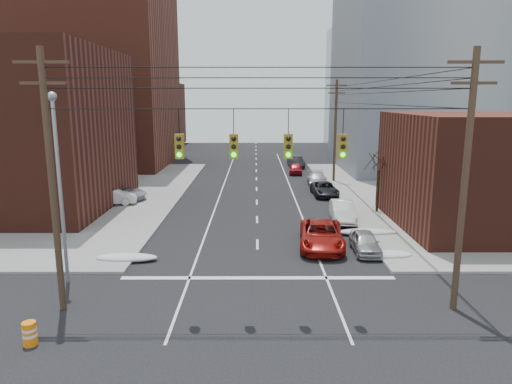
{
  "coord_description": "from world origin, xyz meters",
  "views": [
    {
      "loc": [
        -0.13,
        -15.45,
        8.98
      ],
      "look_at": [
        -0.09,
        13.81,
        3.0
      ],
      "focal_mm": 32.0,
      "sensor_mm": 36.0,
      "label": 1
    }
  ],
  "objects_px": {
    "parked_car_d": "(318,179)",
    "lot_car_c": "(34,204)",
    "construction_barrel": "(30,333)",
    "parked_car_e": "(296,169)",
    "parked_car_c": "(325,189)",
    "parked_car_b": "(343,211)",
    "lot_car_b": "(118,192)",
    "lot_car_d": "(52,192)",
    "parked_car_f": "(296,162)",
    "red_pickup": "(322,235)",
    "parked_car_a": "(365,242)",
    "lot_car_a": "(111,197)"
  },
  "relations": [
    {
      "from": "parked_car_e",
      "to": "lot_car_b",
      "type": "bearing_deg",
      "value": -133.17
    },
    {
      "from": "parked_car_d",
      "to": "parked_car_f",
      "type": "relative_size",
      "value": 1.08
    },
    {
      "from": "lot_car_d",
      "to": "red_pickup",
      "type": "bearing_deg",
      "value": -98.88
    },
    {
      "from": "parked_car_e",
      "to": "parked_car_f",
      "type": "xyz_separation_m",
      "value": [
        0.5,
        5.53,
        0.09
      ]
    },
    {
      "from": "parked_car_b",
      "to": "lot_car_d",
      "type": "bearing_deg",
      "value": 168.29
    },
    {
      "from": "parked_car_a",
      "to": "lot_car_b",
      "type": "distance_m",
      "value": 23.23
    },
    {
      "from": "parked_car_a",
      "to": "parked_car_f",
      "type": "xyz_separation_m",
      "value": [
        -1.1,
        34.55,
        0.11
      ]
    },
    {
      "from": "parked_car_a",
      "to": "lot_car_c",
      "type": "xyz_separation_m",
      "value": [
        -24.01,
        9.17,
        0.24
      ]
    },
    {
      "from": "parked_car_e",
      "to": "lot_car_d",
      "type": "xyz_separation_m",
      "value": [
        -23.13,
        -15.01,
        0.21
      ]
    },
    {
      "from": "parked_car_d",
      "to": "lot_car_b",
      "type": "bearing_deg",
      "value": -156.47
    },
    {
      "from": "parked_car_b",
      "to": "lot_car_b",
      "type": "xyz_separation_m",
      "value": [
        -18.71,
        6.67,
        0.07
      ]
    },
    {
      "from": "red_pickup",
      "to": "parked_car_c",
      "type": "xyz_separation_m",
      "value": [
        2.46,
        15.24,
        -0.13
      ]
    },
    {
      "from": "parked_car_e",
      "to": "lot_car_b",
      "type": "height_order",
      "value": "lot_car_b"
    },
    {
      "from": "parked_car_a",
      "to": "lot_car_d",
      "type": "bearing_deg",
      "value": 152.0
    },
    {
      "from": "parked_car_d",
      "to": "parked_car_f",
      "type": "xyz_separation_m",
      "value": [
        -1.1,
        13.46,
        0.04
      ]
    },
    {
      "from": "parked_car_b",
      "to": "lot_car_a",
      "type": "height_order",
      "value": "lot_car_a"
    },
    {
      "from": "parked_car_e",
      "to": "parked_car_f",
      "type": "height_order",
      "value": "parked_car_f"
    },
    {
      "from": "red_pickup",
      "to": "parked_car_b",
      "type": "height_order",
      "value": "red_pickup"
    },
    {
      "from": "parked_car_b",
      "to": "lot_car_b",
      "type": "bearing_deg",
      "value": 164.29
    },
    {
      "from": "parked_car_d",
      "to": "construction_barrel",
      "type": "distance_m",
      "value": 34.87
    },
    {
      "from": "parked_car_e",
      "to": "lot_car_c",
      "type": "relative_size",
      "value": 0.77
    },
    {
      "from": "parked_car_c",
      "to": "parked_car_f",
      "type": "xyz_separation_m",
      "value": [
        -1.1,
        18.38,
        0.09
      ]
    },
    {
      "from": "parked_car_c",
      "to": "parked_car_d",
      "type": "relative_size",
      "value": 0.96
    },
    {
      "from": "parked_car_a",
      "to": "parked_car_e",
      "type": "bearing_deg",
      "value": 94.69
    },
    {
      "from": "red_pickup",
      "to": "lot_car_c",
      "type": "distance_m",
      "value": 23.07
    },
    {
      "from": "lot_car_d",
      "to": "construction_barrel",
      "type": "relative_size",
      "value": 4.62
    },
    {
      "from": "parked_car_e",
      "to": "parked_car_a",
      "type": "bearing_deg",
      "value": -81.72
    },
    {
      "from": "lot_car_a",
      "to": "lot_car_b",
      "type": "bearing_deg",
      "value": -14.49
    },
    {
      "from": "red_pickup",
      "to": "parked_car_f",
      "type": "distance_m",
      "value": 33.64
    },
    {
      "from": "parked_car_d",
      "to": "lot_car_c",
      "type": "bearing_deg",
      "value": -151.44
    },
    {
      "from": "parked_car_f",
      "to": "lot_car_d",
      "type": "relative_size",
      "value": 1.08
    },
    {
      "from": "red_pickup",
      "to": "parked_car_f",
      "type": "xyz_separation_m",
      "value": [
        1.36,
        33.61,
        -0.04
      ]
    },
    {
      "from": "red_pickup",
      "to": "parked_car_a",
      "type": "height_order",
      "value": "red_pickup"
    },
    {
      "from": "parked_car_e",
      "to": "construction_barrel",
      "type": "bearing_deg",
      "value": -103.51
    },
    {
      "from": "parked_car_d",
      "to": "construction_barrel",
      "type": "height_order",
      "value": "parked_car_d"
    },
    {
      "from": "red_pickup",
      "to": "parked_car_e",
      "type": "xyz_separation_m",
      "value": [
        0.86,
        28.09,
        -0.13
      ]
    },
    {
      "from": "parked_car_b",
      "to": "construction_barrel",
      "type": "xyz_separation_m",
      "value": [
        -14.9,
        -17.54,
        -0.29
      ]
    },
    {
      "from": "red_pickup",
      "to": "parked_car_b",
      "type": "bearing_deg",
      "value": 74.01
    },
    {
      "from": "red_pickup",
      "to": "construction_barrel",
      "type": "distance_m",
      "value": 16.85
    },
    {
      "from": "parked_car_a",
      "to": "construction_barrel",
      "type": "relative_size",
      "value": 4.08
    },
    {
      "from": "parked_car_e",
      "to": "lot_car_d",
      "type": "height_order",
      "value": "lot_car_d"
    },
    {
      "from": "parked_car_b",
      "to": "parked_car_d",
      "type": "relative_size",
      "value": 0.94
    },
    {
      "from": "lot_car_d",
      "to": "parked_car_c",
      "type": "bearing_deg",
      "value": -63.47
    },
    {
      "from": "parked_car_d",
      "to": "lot_car_a",
      "type": "relative_size",
      "value": 1.15
    },
    {
      "from": "parked_car_a",
      "to": "lot_car_d",
      "type": "relative_size",
      "value": 0.88
    },
    {
      "from": "parked_car_f",
      "to": "lot_car_c",
      "type": "height_order",
      "value": "lot_car_c"
    },
    {
      "from": "parked_car_d",
      "to": "lot_car_a",
      "type": "height_order",
      "value": "lot_car_a"
    },
    {
      "from": "red_pickup",
      "to": "parked_car_f",
      "type": "height_order",
      "value": "red_pickup"
    },
    {
      "from": "parked_car_e",
      "to": "parked_car_c",
      "type": "bearing_deg",
      "value": -77.78
    },
    {
      "from": "lot_car_a",
      "to": "lot_car_d",
      "type": "bearing_deg",
      "value": 59.39
    }
  ]
}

